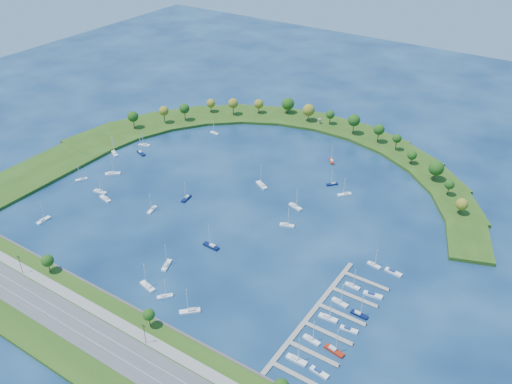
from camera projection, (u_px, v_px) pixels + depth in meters
The scene contains 40 objects.
ground at pixel (244, 199), 320.34m from camera, with size 700.00×700.00×0.00m, color #071C3F.
south_shoreline at pixel (82, 327), 232.80m from camera, with size 420.00×43.10×11.60m.
breakwater at pixel (229, 146), 375.96m from camera, with size 286.74×247.64×2.00m.
breakwater_trees at pixel (301, 123), 384.83m from camera, with size 237.95×93.97×15.03m.
harbor_tower at pixel (319, 121), 403.54m from camera, with size 2.60×2.60×4.03m.
dock_system at pixel (326, 320), 237.09m from camera, with size 24.28×82.00×1.60m.
moored_boat_0 at pixel (105, 198), 319.29m from camera, with size 9.21×4.24×13.07m.
moored_boat_1 at pixel (190, 311), 240.90m from camera, with size 8.48×8.33×13.66m.
moored_boat_2 at pixel (332, 161), 358.53m from camera, with size 6.72×7.91×12.00m.
moored_boat_3 at pixel (152, 209), 309.61m from camera, with size 3.78×8.19×11.62m.
moored_boat_4 at pixel (287, 225), 296.74m from camera, with size 8.24×4.58×11.67m.
moored_boat_5 at pixel (100, 191), 325.97m from camera, with size 8.72×3.34×12.50m.
moored_boat_6 at pixel (144, 145), 378.13m from camera, with size 8.07×5.08×11.52m.
moored_boat_7 at pixel (214, 132), 394.57m from camera, with size 7.07×2.59×10.17m.
moored_boat_8 at pixel (186, 198), 319.74m from camera, with size 3.44×8.50×12.13m.
moored_boat_9 at pixel (166, 265), 267.78m from camera, with size 5.22×9.04×12.82m.
moored_boat_10 at pixel (295, 206), 312.17m from camera, with size 9.23×4.83×13.06m.
moored_boat_11 at pixel (165, 296), 249.11m from camera, with size 6.28×6.81×10.66m.
moored_boat_12 at pixel (81, 179), 338.40m from camera, with size 5.45×7.23×10.61m.
moored_boat_13 at pixel (332, 184), 333.54m from camera, with size 6.31×6.73×10.61m.
moored_boat_14 at pixel (43, 220), 300.60m from camera, with size 2.73×8.46×12.29m.
moored_boat_15 at pixel (113, 173), 344.20m from camera, with size 8.75×8.19×13.78m.
moored_boat_16 at pixel (211, 246), 280.81m from camera, with size 9.27×2.97×13.47m.
moored_boat_17 at pixel (115, 153), 367.46m from camera, with size 9.10×6.23×13.12m.
moored_boat_18 at pixel (148, 286), 254.72m from camera, with size 9.53×4.47×13.51m.
moored_boat_19 at pixel (141, 153), 367.97m from camera, with size 8.84×5.14×12.55m.
moored_boat_20 at pixel (262, 185), 332.25m from camera, with size 9.99×7.13×14.51m.
moored_boat_21 at pixel (345, 194), 323.48m from camera, with size 7.22×7.78×12.21m.
docked_boat_0 at pixel (296, 359), 217.88m from camera, with size 8.85×2.55×12.97m.
docked_boat_1 at pixel (319, 372), 212.87m from camera, with size 8.26×3.20×1.64m.
docked_boat_2 at pixel (312, 339), 226.84m from camera, with size 8.03×3.05×11.52m.
docked_boat_3 at pixel (334, 350), 221.90m from camera, with size 9.18×3.88×13.07m.
docked_boat_4 at pixel (328, 317), 237.53m from camera, with size 8.69×3.07×12.54m.
docked_boat_5 at pixel (349, 329), 232.02m from camera, with size 7.91×3.07×1.57m.
docked_boat_6 at pixel (340, 302), 245.73m from camera, with size 8.26×3.39×11.78m.
docked_boat_7 at pixel (359, 314), 239.31m from camera, with size 7.96×2.45×11.61m.
docked_boat_8 at pixel (352, 285), 255.14m from camera, with size 7.39×2.26×10.79m.
docked_boat_9 at pixel (373, 295), 250.05m from camera, with size 9.05×3.59×1.80m.
docked_boat_10 at pixel (374, 264), 268.12m from camera, with size 7.28×2.98×10.40m.
docked_boat_11 at pixel (393, 272), 263.65m from camera, with size 8.80×3.40×1.75m.
Camera 1 is at (154.30, -221.14, 173.11)m, focal length 38.24 mm.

